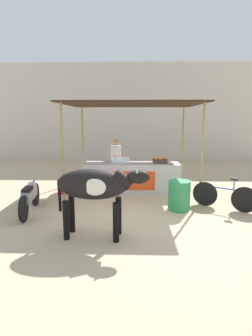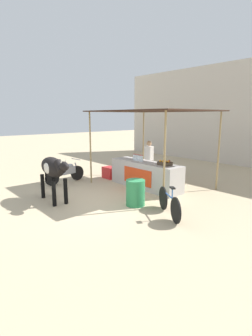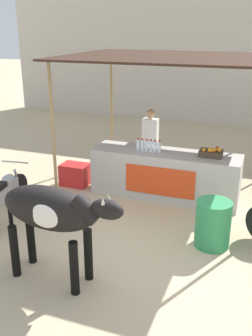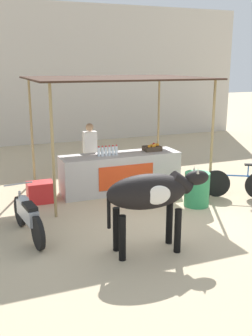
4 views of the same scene
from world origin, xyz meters
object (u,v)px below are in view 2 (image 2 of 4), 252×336
object	(u,v)px
water_barrel	(135,193)
motorcycle_parked	(66,172)
cooler_box	(110,173)
fruit_crate	(165,163)
bicycle_leaning	(169,203)
vendor_behind_counter	(149,161)
stall_counter	(145,175)
cow	(53,169)

from	to	relation	value
water_barrel	motorcycle_parked	world-z (taller)	motorcycle_parked
cooler_box	water_barrel	bearing A→B (deg)	-25.15
cooler_box	motorcycle_parked	bearing A→B (deg)	-106.51
fruit_crate	bicycle_leaning	size ratio (longest dim) A/B	0.30
water_barrel	vendor_behind_counter	bearing A→B (deg)	126.97
stall_counter	motorcycle_parked	xyz separation A→B (m)	(-2.56, -1.90, -0.05)
stall_counter	cooler_box	distance (m)	2.04
motorcycle_parked	bicycle_leaning	bearing A→B (deg)	4.31
stall_counter	cow	bearing A→B (deg)	-101.88
cooler_box	bicycle_leaning	xyz separation A→B (m)	(4.45, -1.42, 0.11)
motorcycle_parked	water_barrel	bearing A→B (deg)	4.08
stall_counter	bicycle_leaning	distance (m)	2.87
bicycle_leaning	stall_counter	bearing A→B (deg)	147.92
stall_counter	motorcycle_parked	bearing A→B (deg)	-143.48
motorcycle_parked	bicycle_leaning	size ratio (longest dim) A/B	1.24
cooler_box	fruit_crate	bearing A→B (deg)	2.85
fruit_crate	vendor_behind_counter	world-z (taller)	vendor_behind_counter
cooler_box	vendor_behind_counter	bearing A→B (deg)	30.10
water_barrel	motorcycle_parked	distance (m)	3.80
fruit_crate	vendor_behind_counter	xyz separation A→B (m)	(-1.46, 0.70, -0.19)
vendor_behind_counter	cow	distance (m)	4.04
fruit_crate	water_barrel	world-z (taller)	fruit_crate
bicycle_leaning	cooler_box	bearing A→B (deg)	162.28
stall_counter	motorcycle_parked	distance (m)	3.19
motorcycle_parked	stall_counter	bearing A→B (deg)	36.52
stall_counter	fruit_crate	world-z (taller)	fruit_crate
vendor_behind_counter	cooler_box	distance (m)	1.80
stall_counter	bicycle_leaning	size ratio (longest dim) A/B	2.07
water_barrel	cow	xyz separation A→B (m)	(-1.92, -1.65, 0.65)
fruit_crate	vendor_behind_counter	bearing A→B (deg)	154.21
vendor_behind_counter	motorcycle_parked	xyz separation A→B (m)	(-2.00, -2.65, -0.42)
cow	cooler_box	bearing A→B (deg)	112.84
water_barrel	bicycle_leaning	xyz separation A→B (m)	(1.20, 0.11, -0.04)
cooler_box	stall_counter	bearing A→B (deg)	2.74
stall_counter	water_barrel	xyz separation A→B (m)	(1.23, -1.63, -0.09)
fruit_crate	motorcycle_parked	xyz separation A→B (m)	(-3.46, -1.95, -0.61)
fruit_crate	cow	world-z (taller)	cow
cow	motorcycle_parked	bearing A→B (deg)	143.61
cooler_box	cow	world-z (taller)	cow
motorcycle_parked	cooler_box	bearing A→B (deg)	73.49
cow	motorcycle_parked	world-z (taller)	cow
cooler_box	motorcycle_parked	size ratio (longest dim) A/B	0.33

